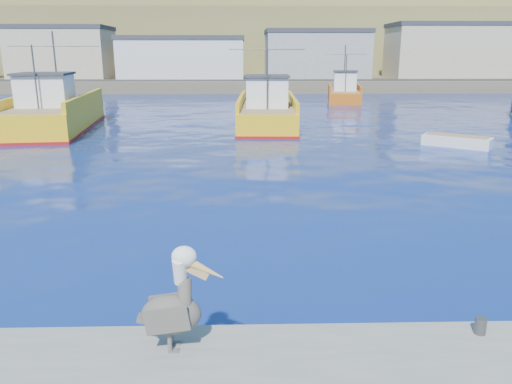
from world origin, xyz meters
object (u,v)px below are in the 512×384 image
at_px(boat_orange, 344,92).
at_px(trawler_yellow_b, 267,112).
at_px(trawler_yellow_a, 55,113).
at_px(skiff_mid, 457,142).
at_px(pelican, 174,306).

bearing_deg(boat_orange, trawler_yellow_b, -115.87).
distance_m(trawler_yellow_a, skiff_mid, 26.73).
bearing_deg(pelican, trawler_yellow_a, 113.16).
bearing_deg(trawler_yellow_b, pelican, -95.62).
relative_size(trawler_yellow_a, boat_orange, 1.49).
bearing_deg(trawler_yellow_b, trawler_yellow_a, -175.95).
xyz_separation_m(trawler_yellow_b, skiff_mid, (10.64, -8.43, -0.81)).
bearing_deg(trawler_yellow_a, skiff_mid, -16.01).
relative_size(trawler_yellow_a, skiff_mid, 3.73).
bearing_deg(trawler_yellow_a, pelican, -66.84).
bearing_deg(boat_orange, skiff_mid, -87.90).
bearing_deg(skiff_mid, trawler_yellow_a, 163.99).
relative_size(trawler_yellow_b, skiff_mid, 3.18).
height_order(trawler_yellow_a, skiff_mid, trawler_yellow_a).
distance_m(trawler_yellow_a, boat_orange, 32.30).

